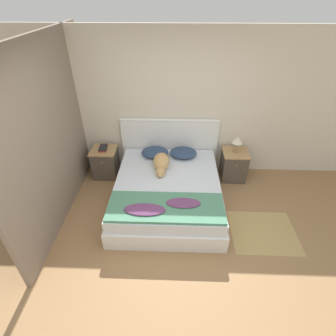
{
  "coord_description": "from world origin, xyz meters",
  "views": [
    {
      "loc": [
        0.08,
        -2.21,
        3.0
      ],
      "look_at": [
        -0.04,
        1.25,
        0.58
      ],
      "focal_mm": 28.0,
      "sensor_mm": 36.0,
      "label": 1
    }
  ],
  "objects": [
    {
      "name": "ground_plane",
      "position": [
        0.0,
        0.0,
        0.0
      ],
      "size": [
        16.0,
        16.0,
        0.0
      ],
      "primitive_type": "plane",
      "color": "#997047"
    },
    {
      "name": "wall_back",
      "position": [
        0.0,
        2.13,
        1.27
      ],
      "size": [
        9.0,
        0.06,
        2.55
      ],
      "color": "beige",
      "rests_on": "ground_plane"
    },
    {
      "name": "wall_side_left",
      "position": [
        -1.66,
        1.05,
        1.27
      ],
      "size": [
        0.06,
        3.1,
        2.55
      ],
      "color": "gray",
      "rests_on": "ground_plane"
    },
    {
      "name": "bed",
      "position": [
        -0.04,
        1.05,
        0.24
      ],
      "size": [
        1.69,
        1.96,
        0.48
      ],
      "color": "white",
      "rests_on": "ground_plane"
    },
    {
      "name": "headboard",
      "position": [
        -0.04,
        2.06,
        0.56
      ],
      "size": [
        1.77,
        0.06,
        1.07
      ],
      "color": "white",
      "rests_on": "ground_plane"
    },
    {
      "name": "nightstand_left",
      "position": [
        -1.24,
        1.82,
        0.28
      ],
      "size": [
        0.45,
        0.45,
        0.56
      ],
      "color": "#4C4238",
      "rests_on": "ground_plane"
    },
    {
      "name": "nightstand_right",
      "position": [
        1.15,
        1.82,
        0.28
      ],
      "size": [
        0.45,
        0.45,
        0.56
      ],
      "color": "#4C4238",
      "rests_on": "ground_plane"
    },
    {
      "name": "pillow_left",
      "position": [
        -0.3,
        1.79,
        0.54
      ],
      "size": [
        0.48,
        0.39,
        0.13
      ],
      "color": "navy",
      "rests_on": "bed"
    },
    {
      "name": "pillow_right",
      "position": [
        0.21,
        1.79,
        0.54
      ],
      "size": [
        0.48,
        0.39,
        0.13
      ],
      "color": "navy",
      "rests_on": "bed"
    },
    {
      "name": "quilt",
      "position": [
        -0.06,
        0.42,
        0.51
      ],
      "size": [
        1.6,
        0.6,
        0.07
      ],
      "color": "#4C8466",
      "rests_on": "bed"
    },
    {
      "name": "dog",
      "position": [
        -0.16,
        1.39,
        0.59
      ],
      "size": [
        0.27,
        0.63,
        0.23
      ],
      "color": "tan",
      "rests_on": "bed"
    },
    {
      "name": "book_stack",
      "position": [
        -1.24,
        1.82,
        0.59
      ],
      "size": [
        0.16,
        0.24,
        0.05
      ],
      "color": "#AD2D28",
      "rests_on": "nightstand_left"
    },
    {
      "name": "table_lamp",
      "position": [
        1.15,
        1.84,
        0.78
      ],
      "size": [
        0.19,
        0.19,
        0.29
      ],
      "color": "#9E7A4C",
      "rests_on": "nightstand_right"
    },
    {
      "name": "rug",
      "position": [
        1.4,
        0.47,
        0.0
      ],
      "size": [
        0.95,
        0.83,
        0.0
      ],
      "color": "tan",
      "rests_on": "ground_plane"
    }
  ]
}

